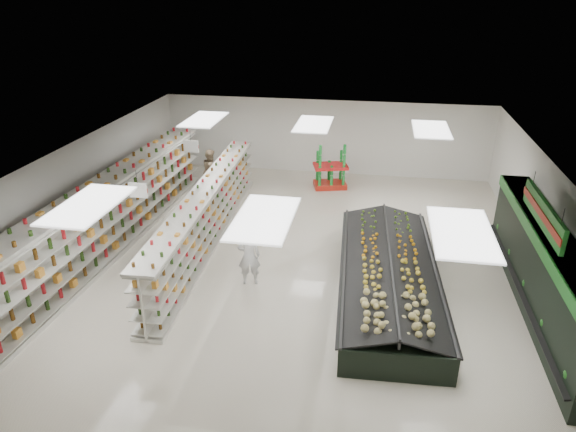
% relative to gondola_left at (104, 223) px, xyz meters
% --- Properties ---
extents(floor, '(16.00, 16.00, 0.00)m').
position_rel_gondola_left_xyz_m(floor, '(5.74, 0.69, -1.04)').
color(floor, beige).
rests_on(floor, ground).
extents(ceiling, '(14.00, 16.00, 0.02)m').
position_rel_gondola_left_xyz_m(ceiling, '(5.74, 0.69, 2.16)').
color(ceiling, white).
rests_on(ceiling, wall_back).
extents(wall_back, '(14.00, 0.02, 3.20)m').
position_rel_gondola_left_xyz_m(wall_back, '(5.74, 8.69, 0.56)').
color(wall_back, white).
rests_on(wall_back, floor).
extents(wall_front, '(14.00, 0.02, 3.20)m').
position_rel_gondola_left_xyz_m(wall_front, '(5.74, -7.31, 0.56)').
color(wall_front, white).
rests_on(wall_front, floor).
extents(wall_left, '(0.02, 16.00, 3.20)m').
position_rel_gondola_left_xyz_m(wall_left, '(-1.26, 0.69, 0.56)').
color(wall_left, white).
rests_on(wall_left, floor).
extents(wall_right, '(0.02, 16.00, 3.20)m').
position_rel_gondola_left_xyz_m(wall_right, '(12.74, 0.69, 0.56)').
color(wall_right, white).
rests_on(wall_right, floor).
extents(produce_wall_case, '(0.93, 8.00, 2.20)m').
position_rel_gondola_left_xyz_m(produce_wall_case, '(12.27, -0.81, 0.20)').
color(produce_wall_case, black).
rests_on(produce_wall_case, floor).
extents(aisle_sign_near, '(0.52, 0.06, 0.75)m').
position_rel_gondola_left_xyz_m(aisle_sign_near, '(1.94, -1.31, 1.71)').
color(aisle_sign_near, white).
rests_on(aisle_sign_near, ceiling).
extents(aisle_sign_far, '(0.52, 0.06, 0.75)m').
position_rel_gondola_left_xyz_m(aisle_sign_far, '(1.94, 2.69, 1.71)').
color(aisle_sign_far, white).
rests_on(aisle_sign_far, ceiling).
extents(hortifruti_banner, '(0.12, 3.20, 0.95)m').
position_rel_gondola_left_xyz_m(hortifruti_banner, '(11.98, -0.81, 1.61)').
color(hortifruti_banner, '#1D6E22').
rests_on(hortifruti_banner, ceiling).
extents(gondola_left, '(1.46, 13.14, 2.27)m').
position_rel_gondola_left_xyz_m(gondola_left, '(0.00, 0.00, 0.00)').
color(gondola_left, silver).
rests_on(gondola_left, floor).
extents(gondola_center, '(1.21, 10.58, 1.83)m').
position_rel_gondola_left_xyz_m(gondola_center, '(2.80, 1.36, -0.20)').
color(gondola_center, silver).
rests_on(gondola_center, floor).
extents(produce_island, '(2.96, 7.31, 1.07)m').
position_rel_gondola_left_xyz_m(produce_island, '(8.53, -0.62, -0.55)').
color(produce_island, black).
rests_on(produce_island, floor).
extents(soda_endcap, '(1.54, 1.23, 1.72)m').
position_rel_gondola_left_xyz_m(soda_endcap, '(6.20, 6.87, -0.21)').
color(soda_endcap, '#B12114').
rests_on(soda_endcap, floor).
extents(shopper_main, '(0.70, 0.55, 1.69)m').
position_rel_gondola_left_xyz_m(shopper_main, '(4.74, -0.91, -0.20)').
color(shopper_main, white).
rests_on(shopper_main, floor).
extents(shopper_background, '(0.64, 0.91, 1.73)m').
position_rel_gondola_left_xyz_m(shopper_background, '(1.57, 5.65, -0.18)').
color(shopper_background, tan).
rests_on(shopper_background, floor).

